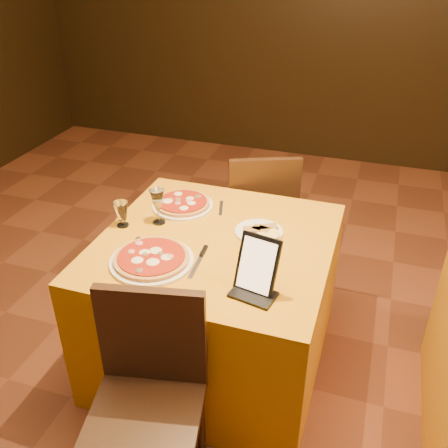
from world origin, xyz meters
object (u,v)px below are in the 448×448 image
(chair_main_far, at_px, (258,213))
(pizza_far, at_px, (183,204))
(wine_glass, at_px, (158,206))
(chair_main_near, at_px, (145,417))
(main_table, at_px, (216,301))
(tablet, at_px, (257,265))
(water_glass, at_px, (122,214))
(pizza_near, at_px, (152,259))

(chair_main_far, height_order, pizza_far, chair_main_far)
(wine_glass, bearing_deg, pizza_far, 75.57)
(chair_main_near, relative_size, pizza_far, 2.80)
(main_table, relative_size, tablet, 4.51)
(main_table, relative_size, wine_glass, 5.79)
(water_glass, distance_m, tablet, 0.82)
(chair_main_near, relative_size, tablet, 3.73)
(chair_main_far, relative_size, pizza_near, 2.42)
(main_table, distance_m, wine_glass, 0.58)
(main_table, bearing_deg, wine_glass, 168.48)
(pizza_near, height_order, tablet, tablet)
(wine_glass, distance_m, water_glass, 0.18)
(chair_main_near, relative_size, water_glass, 7.00)
(pizza_far, bearing_deg, main_table, -43.25)
(pizza_far, distance_m, water_glass, 0.35)
(chair_main_near, distance_m, chair_main_far, 1.65)
(main_table, distance_m, chair_main_far, 0.84)
(tablet, bearing_deg, chair_main_near, -107.29)
(chair_main_far, distance_m, pizza_far, 0.71)
(main_table, bearing_deg, chair_main_near, -90.00)
(chair_main_far, relative_size, pizza_far, 2.80)
(chair_main_far, bearing_deg, tablet, 80.99)
(pizza_near, relative_size, wine_glass, 1.98)
(chair_main_far, bearing_deg, pizza_near, 56.17)
(main_table, bearing_deg, chair_main_far, 90.00)
(chair_main_far, xyz_separation_m, pizza_far, (-0.28, -0.58, 0.31))
(main_table, relative_size, water_glass, 8.46)
(main_table, xyz_separation_m, chair_main_near, (-0.00, -0.82, 0.08))
(pizza_far, distance_m, tablet, 0.80)
(main_table, bearing_deg, pizza_far, 136.75)
(main_table, height_order, wine_glass, wine_glass)
(chair_main_near, bearing_deg, water_glass, 109.45)
(chair_main_near, xyz_separation_m, water_glass, (-0.48, 0.80, 0.36))
(main_table, height_order, chair_main_far, chair_main_far)
(chair_main_far, xyz_separation_m, tablet, (0.28, -1.13, 0.41))
(pizza_near, xyz_separation_m, pizza_far, (-0.07, 0.52, 0.00))
(main_table, bearing_deg, pizza_near, -128.42)
(chair_main_near, height_order, wine_glass, wine_glass)
(pizza_near, relative_size, tablet, 1.54)
(chair_main_near, height_order, pizza_near, chair_main_near)
(chair_main_near, xyz_separation_m, pizza_far, (-0.28, 1.08, 0.31))
(pizza_far, distance_m, wine_glass, 0.21)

